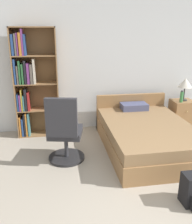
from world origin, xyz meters
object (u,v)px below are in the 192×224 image
(bed, at_px, (146,134))
(nightstand, at_px, (181,114))
(water_bottle, at_px, (182,97))
(office_chair, at_px, (65,134))
(table_lamp, at_px, (185,83))
(bookshelf, at_px, (30,82))

(bed, relative_size, nightstand, 3.62)
(bed, height_order, nightstand, bed)
(bed, bearing_deg, water_bottle, 35.86)
(bed, relative_size, office_chair, 1.93)
(nightstand, xyz_separation_m, table_lamp, (0.01, 0.01, 0.63))
(office_chair, bearing_deg, water_bottle, 22.65)
(bookshelf, distance_m, office_chair, 1.40)
(bookshelf, height_order, water_bottle, bookshelf)
(table_lamp, bearing_deg, nightstand, -138.51)
(office_chair, height_order, water_bottle, office_chair)
(water_bottle, bearing_deg, table_lamp, 45.40)
(bed, bearing_deg, table_lamp, 36.95)
(nightstand, height_order, water_bottle, water_bottle)
(office_chair, xyz_separation_m, water_bottle, (2.34, 0.98, 0.21))
(bed, xyz_separation_m, table_lamp, (1.07, 0.80, 0.68))
(bookshelf, distance_m, nightstand, 3.07)
(bed, distance_m, water_bottle, 1.26)
(bookshelf, bearing_deg, table_lamp, -1.44)
(bookshelf, distance_m, water_bottle, 2.91)
(nightstand, bearing_deg, bookshelf, 178.30)
(bookshelf, relative_size, office_chair, 1.87)
(water_bottle, bearing_deg, bookshelf, 176.34)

